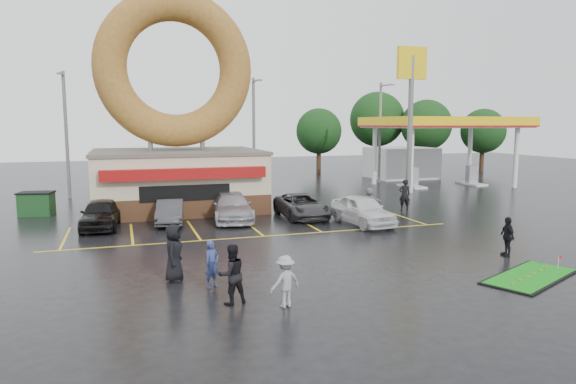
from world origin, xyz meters
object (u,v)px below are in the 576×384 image
object	(u,v)px
car_black	(100,214)
dumpster	(37,204)
gas_station	(425,142)
streetlight_mid	(254,131)
streetlight_right	(380,130)
car_white	(362,210)
person_cameraman	(507,236)
car_grey	(302,206)
car_silver	(232,207)
streetlight_left	(66,132)
putting_green	(531,276)
person_blue	(212,264)
shell_sign	(411,94)
car_dgrey	(170,212)
donut_shop	(177,138)

from	to	relation	value
car_black	dumpster	world-z (taller)	car_black
gas_station	streetlight_mid	world-z (taller)	streetlight_mid
streetlight_right	car_white	distance (m)	20.56
person_cameraman	car_grey	bearing A→B (deg)	-141.94
car_black	car_silver	xyz separation A→B (m)	(6.88, 0.14, -0.00)
streetlight_mid	gas_station	bearing A→B (deg)	0.08
streetlight_left	streetlight_mid	world-z (taller)	same
car_white	putting_green	size ratio (longest dim) A/B	1.01
streetlight_right	car_white	bearing A→B (deg)	-120.55
streetlight_left	streetlight_right	size ratio (longest dim) A/B	1.00
gas_station	person_blue	world-z (taller)	gas_station
streetlight_left	putting_green	size ratio (longest dim) A/B	1.97
streetlight_left	putting_green	bearing A→B (deg)	-56.39
gas_station	shell_sign	distance (m)	11.93
streetlight_mid	car_black	xyz separation A→B (m)	(-11.48, -13.06, -4.03)
car_dgrey	car_silver	distance (m)	3.36
streetlight_mid	car_silver	xyz separation A→B (m)	(-4.60, -12.92, -4.03)
person_cameraman	dumpster	world-z (taller)	person_cameraman
streetlight_mid	dumpster	distance (m)	17.60
streetlight_mid	putting_green	distance (m)	27.38
streetlight_left	dumpster	xyz separation A→B (m)	(-1.19, -6.88, -4.13)
car_black	streetlight_right	bearing A→B (deg)	35.55
shell_sign	car_white	xyz separation A→B (m)	(-7.25, -7.45, -6.59)
car_black	car_dgrey	xyz separation A→B (m)	(3.52, 0.14, -0.10)
streetlight_right	dumpster	world-z (taller)	streetlight_right
streetlight_right	person_blue	bearing A→B (deg)	-127.72
car_dgrey	donut_shop	bearing A→B (deg)	86.74
car_dgrey	person_cameraman	distance (m)	16.68
shell_sign	putting_green	size ratio (longest dim) A/B	2.32
streetlight_right	person_cameraman	bearing A→B (deg)	-106.76
streetlight_mid	shell_sign	bearing A→B (deg)	-44.73
person_cameraman	gas_station	bearing A→B (deg)	167.05
car_grey	streetlight_left	bearing A→B (deg)	138.14
car_silver	shell_sign	bearing A→B (deg)	22.56
car_black	car_grey	size ratio (longest dim) A/B	0.90
gas_station	streetlight_mid	size ratio (longest dim) A/B	1.52
car_white	person_blue	size ratio (longest dim) A/B	2.95
donut_shop	car_white	size ratio (longest dim) A/B	2.93
gas_station	car_dgrey	bearing A→B (deg)	-151.63
person_blue	dumpster	distance (m)	18.16
streetlight_left	car_grey	bearing A→B (deg)	-42.76
car_white	streetlight_left	bearing A→B (deg)	130.82
car_grey	car_white	xyz separation A→B (m)	(2.37, -2.99, 0.10)
streetlight_right	car_black	distance (m)	27.66
streetlight_left	car_dgrey	world-z (taller)	streetlight_left
car_dgrey	dumpster	xyz separation A→B (m)	(-7.23, 5.04, 0.00)
donut_shop	car_white	distance (m)	12.69
streetlight_right	streetlight_mid	bearing A→B (deg)	-175.24
car_white	person_blue	distance (m)	12.36
gas_station	car_grey	size ratio (longest dim) A/B	2.78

